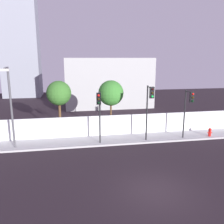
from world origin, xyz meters
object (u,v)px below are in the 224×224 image
at_px(traffic_light_center, 150,102).
at_px(roadside_tree_leftmost, 59,93).
at_px(traffic_light_left, 189,104).
at_px(roadside_tree_midleft, 111,93).
at_px(street_lamp_curbside, 10,101).
at_px(traffic_light_right, 99,107).
at_px(fire_hydrant, 210,132).

relative_size(traffic_light_center, roadside_tree_leftmost, 0.93).
height_order(traffic_light_left, roadside_tree_midleft, roadside_tree_midleft).
height_order(traffic_light_center, roadside_tree_midleft, roadside_tree_midleft).
relative_size(street_lamp_curbside, roadside_tree_midleft, 1.26).
height_order(traffic_light_right, street_lamp_curbside, street_lamp_curbside).
xyz_separation_m(traffic_light_right, street_lamp_curbside, (-6.58, 0.38, 0.60)).
distance_m(traffic_light_center, traffic_light_right, 4.08).
bearing_deg(street_lamp_curbside, fire_hydrant, 0.08).
xyz_separation_m(traffic_light_center, fire_hydrant, (5.89, 0.45, -2.99)).
bearing_deg(roadside_tree_midleft, roadside_tree_leftmost, 180.00).
bearing_deg(roadside_tree_leftmost, traffic_light_right, -50.95).
distance_m(roadside_tree_leftmost, roadside_tree_midleft, 4.81).
distance_m(traffic_light_left, roadside_tree_midleft, 7.13).
bearing_deg(roadside_tree_midleft, street_lamp_curbside, -156.49).
bearing_deg(roadside_tree_midleft, traffic_light_center, -58.38).
bearing_deg(roadside_tree_leftmost, traffic_light_center, -28.77).
bearing_deg(roadside_tree_leftmost, street_lamp_curbside, -133.50).
distance_m(traffic_light_left, traffic_light_center, 3.38).
height_order(traffic_light_left, traffic_light_right, traffic_light_right).
bearing_deg(traffic_light_center, fire_hydrant, 4.36).
bearing_deg(traffic_light_center, traffic_light_left, -1.46).
height_order(traffic_light_right, roadside_tree_leftmost, roadside_tree_leftmost).
relative_size(traffic_light_right, street_lamp_curbside, 0.69).
relative_size(roadside_tree_leftmost, roadside_tree_midleft, 1.01).
distance_m(traffic_light_right, roadside_tree_midleft, 4.29).
relative_size(street_lamp_curbside, roadside_tree_leftmost, 1.25).
bearing_deg(street_lamp_curbside, roadside_tree_leftmost, 46.50).
height_order(traffic_light_center, street_lamp_curbside, street_lamp_curbside).
relative_size(traffic_light_left, roadside_tree_midleft, 0.85).
distance_m(traffic_light_center, fire_hydrant, 6.62).
bearing_deg(fire_hydrant, roadside_tree_leftmost, 164.94).
bearing_deg(traffic_light_left, traffic_light_center, 178.54).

